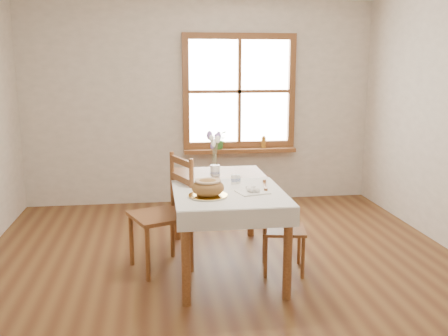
{
  "coord_description": "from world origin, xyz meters",
  "views": [
    {
      "loc": [
        -0.59,
        -3.94,
        1.79
      ],
      "look_at": [
        0.0,
        0.3,
        0.9
      ],
      "focal_mm": 40.0,
      "sensor_mm": 36.0,
      "label": 1
    }
  ],
  "objects_px": {
    "chair_right": "(283,228)",
    "bread_plate": "(208,196)",
    "flower_vase": "(215,171)",
    "chair_left": "(160,214)",
    "dining_table": "(224,194)"
  },
  "relations": [
    {
      "from": "dining_table",
      "to": "bread_plate",
      "type": "xyz_separation_m",
      "value": [
        -0.19,
        -0.43,
        0.1
      ]
    },
    {
      "from": "chair_left",
      "to": "chair_right",
      "type": "height_order",
      "value": "chair_left"
    },
    {
      "from": "chair_left",
      "to": "bread_plate",
      "type": "xyz_separation_m",
      "value": [
        0.38,
        -0.43,
        0.26
      ]
    },
    {
      "from": "chair_left",
      "to": "chair_right",
      "type": "distance_m",
      "value": 1.09
    },
    {
      "from": "chair_left",
      "to": "bread_plate",
      "type": "relative_size",
      "value": 3.33
    },
    {
      "from": "chair_left",
      "to": "chair_right",
      "type": "bearing_deg",
      "value": 57.22
    },
    {
      "from": "chair_left",
      "to": "dining_table",
      "type": "bearing_deg",
      "value": 68.43
    },
    {
      "from": "chair_left",
      "to": "chair_right",
      "type": "relative_size",
      "value": 1.28
    },
    {
      "from": "chair_right",
      "to": "bread_plate",
      "type": "bearing_deg",
      "value": 118.38
    },
    {
      "from": "bread_plate",
      "to": "flower_vase",
      "type": "xyz_separation_m",
      "value": [
        0.15,
        0.77,
        0.03
      ]
    },
    {
      "from": "bread_plate",
      "to": "flower_vase",
      "type": "height_order",
      "value": "flower_vase"
    },
    {
      "from": "chair_right",
      "to": "bread_plate",
      "type": "height_order",
      "value": "chair_right"
    },
    {
      "from": "chair_right",
      "to": "flower_vase",
      "type": "distance_m",
      "value": 0.86
    },
    {
      "from": "bread_plate",
      "to": "dining_table",
      "type": "bearing_deg",
      "value": 66.3
    },
    {
      "from": "chair_left",
      "to": "flower_vase",
      "type": "height_order",
      "value": "chair_left"
    }
  ]
}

